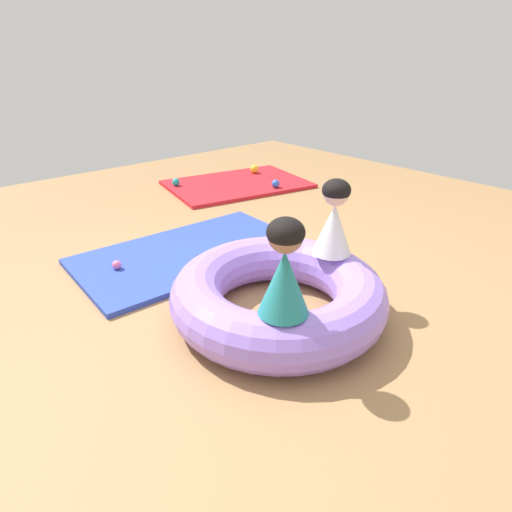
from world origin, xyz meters
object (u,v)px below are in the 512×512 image
at_px(child_in_white, 334,218).
at_px(play_ball_blue, 276,184).
at_px(child_in_teal, 285,269).
at_px(play_ball_yellow, 254,169).
at_px(play_ball_teal, 176,182).
at_px(play_ball_pink, 117,265).
at_px(inflatable_cushion, 278,294).

xyz_separation_m(child_in_white, play_ball_blue, (1.35, 1.92, -0.46)).
bearing_deg(child_in_teal, play_ball_yellow, -71.70).
height_order(child_in_white, play_ball_teal, child_in_white).
relative_size(play_ball_yellow, play_ball_blue, 1.14).
bearing_deg(child_in_white, play_ball_blue, 152.14).
bearing_deg(play_ball_blue, play_ball_pink, -162.31).
bearing_deg(child_in_white, child_in_teal, -60.71).
bearing_deg(play_ball_pink, child_in_white, -52.45).
xyz_separation_m(inflatable_cushion, play_ball_pink, (-0.49, 1.16, -0.08)).
height_order(play_ball_blue, play_ball_pink, play_ball_blue).
relative_size(inflatable_cushion, play_ball_yellow, 12.09).
bearing_deg(play_ball_teal, child_in_white, -100.77).
bearing_deg(play_ball_blue, child_in_white, -124.99).
distance_m(child_in_teal, child_in_white, 0.77).
bearing_deg(inflatable_cushion, play_ball_pink, 112.93).
xyz_separation_m(child_in_white, play_ball_yellow, (1.59, 2.57, -0.45)).
bearing_deg(play_ball_teal, play_ball_pink, -133.16).
xyz_separation_m(child_in_teal, play_ball_pink, (-0.21, 1.49, -0.48)).
height_order(child_in_teal, play_ball_blue, child_in_teal).
xyz_separation_m(play_ball_blue, play_ball_teal, (-0.83, 0.81, -0.00)).
bearing_deg(inflatable_cushion, play_ball_teal, 70.62).
bearing_deg(play_ball_yellow, inflatable_cushion, -128.47).
height_order(child_in_teal, play_ball_pink, child_in_teal).
distance_m(play_ball_blue, play_ball_pink, 2.38).
relative_size(play_ball_pink, play_ball_teal, 0.74).
bearing_deg(child_in_white, inflatable_cushion, -87.61).
bearing_deg(play_ball_pink, play_ball_blue, 17.69).
bearing_deg(play_ball_teal, inflatable_cushion, -109.38).
distance_m(inflatable_cushion, play_ball_pink, 1.27).
height_order(play_ball_yellow, play_ball_pink, play_ball_yellow).
xyz_separation_m(child_in_teal, play_ball_yellow, (2.30, 2.86, -0.46)).
xyz_separation_m(child_in_teal, child_in_white, (0.71, 0.29, -0.01)).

